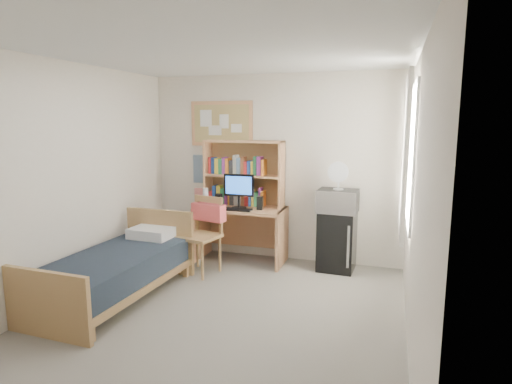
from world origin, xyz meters
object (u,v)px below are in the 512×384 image
(bulletin_board, at_px, (222,124))
(desk, at_px, (241,234))
(mini_fridge, at_px, (337,241))
(monitor, at_px, (239,192))
(speaker_left, at_px, (219,200))
(microwave, at_px, (338,201))
(desk_chair, at_px, (199,236))
(desk_fan, at_px, (339,177))
(bed, at_px, (114,277))
(speaker_right, at_px, (260,203))

(bulletin_board, distance_m, desk, 1.62)
(mini_fridge, relative_size, monitor, 1.73)
(speaker_left, height_order, microwave, microwave)
(desk, relative_size, desk_chair, 1.23)
(desk_chair, distance_m, speaker_left, 0.67)
(bulletin_board, distance_m, desk_fan, 1.87)
(bed, distance_m, speaker_left, 1.81)
(desk_chair, bearing_deg, mini_fridge, 35.75)
(desk, xyz_separation_m, speaker_right, (0.30, -0.06, 0.48))
(bulletin_board, relative_size, speaker_right, 5.17)
(desk, distance_m, monitor, 0.62)
(speaker_left, height_order, desk_fan, desk_fan)
(desk_chair, height_order, microwave, microwave)
(desk, xyz_separation_m, desk_fan, (1.33, 0.05, 0.86))
(mini_fridge, xyz_separation_m, bed, (-2.23, -1.72, -0.14))
(desk_chair, xyz_separation_m, speaker_right, (0.64, 0.57, 0.36))
(bulletin_board, relative_size, bed, 0.51)
(bed, height_order, speaker_right, speaker_right)
(mini_fridge, bearing_deg, desk_fan, -90.00)
(monitor, bearing_deg, desk, 90.00)
(speaker_left, bearing_deg, bed, -111.00)
(desk, height_order, desk_chair, desk_chair)
(bulletin_board, distance_m, mini_fridge, 2.32)
(desk, relative_size, mini_fridge, 1.57)
(desk_chair, distance_m, speaker_right, 0.93)
(mini_fridge, relative_size, bed, 0.43)
(desk, relative_size, microwave, 2.44)
(bulletin_board, distance_m, microwave, 2.00)
(speaker_left, relative_size, speaker_right, 1.03)
(speaker_left, xyz_separation_m, microwave, (1.63, 0.11, 0.07))
(mini_fridge, distance_m, speaker_left, 1.70)
(bulletin_board, xyz_separation_m, microwave, (1.72, -0.26, -0.99))
(bulletin_board, xyz_separation_m, monitor, (0.40, -0.37, -0.92))
(desk, bearing_deg, speaker_left, -168.69)
(desk_chair, distance_m, mini_fridge, 1.81)
(bed, relative_size, microwave, 3.63)
(bulletin_board, xyz_separation_m, speaker_left, (0.10, -0.37, -1.06))
(speaker_right, bearing_deg, microwave, 5.43)
(speaker_left, bearing_deg, desk, 11.31)
(bed, distance_m, desk_fan, 2.97)
(mini_fridge, height_order, bed, mini_fridge)
(mini_fridge, bearing_deg, microwave, -90.00)
(bed, bearing_deg, speaker_left, 71.53)
(bulletin_board, height_order, desk_chair, bulletin_board)
(bed, xyz_separation_m, speaker_right, (1.20, 1.60, 0.61))
(bulletin_board, bearing_deg, desk_chair, -86.55)
(desk, xyz_separation_m, microwave, (1.33, 0.05, 0.55))
(bulletin_board, xyz_separation_m, speaker_right, (0.70, -0.37, -1.06))
(desk, bearing_deg, monitor, -90.00)
(monitor, bearing_deg, speaker_right, -0.00)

